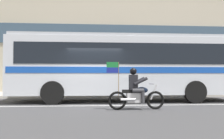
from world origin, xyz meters
TOP-DOWN VIEW (x-y plane):
  - ground_plane at (0.00, 0.00)m, footprint 60.00×60.00m
  - sidewalk_curb at (0.00, 5.10)m, footprint 28.00×3.80m
  - lane_center_stripe at (0.00, -0.60)m, footprint 26.60×0.14m
  - office_building_facade at (0.00, 7.39)m, footprint 28.00×0.89m
  - transit_bus at (1.58, 1.19)m, footprint 11.11×2.64m
  - motorcycle_with_rider at (1.50, -1.96)m, footprint 2.20×0.64m
  - fire_hydrant at (-4.71, 3.71)m, footprint 0.22×0.30m

SIDE VIEW (x-z plane):
  - ground_plane at x=0.00m, z-range 0.00..0.00m
  - lane_center_stripe at x=0.00m, z-range 0.00..0.01m
  - sidewalk_curb at x=0.00m, z-range 0.00..0.15m
  - fire_hydrant at x=-4.71m, z-range 0.14..0.89m
  - motorcycle_with_rider at x=1.50m, z-range -0.22..1.55m
  - transit_bus at x=1.58m, z-range 0.27..3.49m
  - office_building_facade at x=0.00m, z-range 0.01..12.36m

